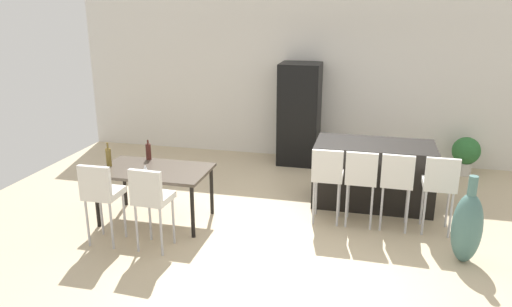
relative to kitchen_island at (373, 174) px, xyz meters
The scene contains 16 objects.
ground_plane 1.18m from the kitchen_island, 133.65° to the right, with size 10.00×10.00×0.00m, color #C6B28E.
back_wall 2.45m from the kitchen_island, 109.43° to the left, with size 10.00×0.12×2.90m, color silver.
kitchen_island is the anchor object (origin of this frame).
bar_chair_left 1.04m from the kitchen_island, 126.01° to the right, with size 0.40×0.40×1.05m.
bar_chair_middle 0.86m from the kitchen_island, 100.88° to the right, with size 0.41×0.41×1.05m.
bar_chair_right 0.90m from the kitchen_island, 70.36° to the right, with size 0.41×0.41×1.05m.
bar_chair_far 1.18m from the kitchen_island, 45.09° to the right, with size 0.40×0.40×1.05m.
dining_table 3.14m from the kitchen_island, 155.56° to the right, with size 1.46×0.87×0.74m.
dining_chair_near 3.81m from the kitchen_island, 146.65° to the right, with size 0.40×0.40×1.05m.
dining_chair_far 3.29m from the kitchen_island, 140.38° to the right, with size 0.42×0.42×1.05m.
wine_bottle_left 3.26m from the kitchen_island, 163.31° to the right, with size 0.07×0.07×0.28m.
wine_bottle_far 3.76m from the kitchen_island, 159.07° to the right, with size 0.07×0.07×0.33m.
wine_glass_middle 3.27m from the kitchen_island, 149.83° to the right, with size 0.07×0.07×0.17m.
refrigerator 2.21m from the kitchen_island, 129.01° to the left, with size 0.72×0.68×1.84m, color black.
floor_vase 1.84m from the kitchen_island, 54.85° to the right, with size 0.33×0.33×1.05m.
potted_plant 2.27m from the kitchen_island, 47.28° to the left, with size 0.47×0.47×0.67m.
Camera 1 is at (0.66, -6.15, 2.86)m, focal length 34.19 mm.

